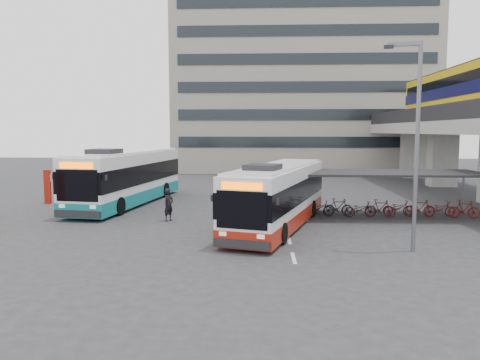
{
  "coord_description": "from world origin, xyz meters",
  "views": [
    {
      "loc": [
        1.26,
        -23.46,
        4.82
      ],
      "look_at": [
        0.02,
        3.36,
        2.0
      ],
      "focal_mm": 35.0,
      "sensor_mm": 36.0,
      "label": 1
    }
  ],
  "objects_px": {
    "bus_main": "(278,196)",
    "bus_teal": "(128,178)",
    "pedestrian": "(169,205)",
    "lamp_post": "(415,134)"
  },
  "relations": [
    {
      "from": "bus_main",
      "to": "bus_teal",
      "type": "xyz_separation_m",
      "value": [
        -9.69,
        6.89,
        0.2
      ]
    },
    {
      "from": "pedestrian",
      "to": "lamp_post",
      "type": "xyz_separation_m",
      "value": [
        10.97,
        -5.85,
        3.84
      ]
    },
    {
      "from": "bus_main",
      "to": "bus_teal",
      "type": "relative_size",
      "value": 0.89
    },
    {
      "from": "bus_teal",
      "to": "pedestrian",
      "type": "distance_m",
      "value": 6.94
    },
    {
      "from": "bus_main",
      "to": "bus_teal",
      "type": "bearing_deg",
      "value": 161.36
    },
    {
      "from": "pedestrian",
      "to": "lamp_post",
      "type": "distance_m",
      "value": 13.01
    },
    {
      "from": "bus_main",
      "to": "lamp_post",
      "type": "height_order",
      "value": "lamp_post"
    },
    {
      "from": "pedestrian",
      "to": "bus_teal",
      "type": "bearing_deg",
      "value": 64.53
    },
    {
      "from": "lamp_post",
      "to": "bus_teal",
      "type": "bearing_deg",
      "value": 151.09
    },
    {
      "from": "bus_main",
      "to": "pedestrian",
      "type": "distance_m",
      "value": 5.99
    }
  ]
}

